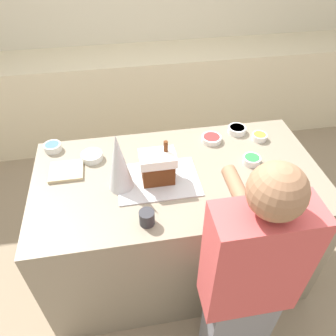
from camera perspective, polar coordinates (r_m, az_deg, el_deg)
name	(u,v)px	position (r m, az deg, el deg)	size (l,w,h in m)	color
ground_plane	(176,262)	(2.69, 1.40, -16.00)	(12.00, 12.00, 0.00)	gray
wall_back	(138,6)	(3.69, -5.21, 26.25)	(8.00, 0.05, 2.60)	beige
back_cabinet_block	(146,95)	(3.70, -3.89, 12.52)	(6.00, 0.60, 0.95)	beige
kitchen_island	(177,224)	(2.30, 1.59, -9.72)	(1.73, 0.91, 0.94)	gray
baking_tray	(158,180)	(1.92, -1.73, -2.09)	(0.47, 0.34, 0.01)	silver
gingerbread_house	(158,167)	(1.85, -1.78, 0.26)	(0.20, 0.14, 0.25)	#5B2D14
decorative_tree	(119,162)	(1.78, -8.58, 0.99)	(0.14, 0.14, 0.36)	silver
candy_bowl_beside_tree	(211,139)	(2.22, 7.58, 5.11)	(0.13, 0.13, 0.04)	white
candy_bowl_front_corner	(252,160)	(2.09, 14.36, 1.41)	(0.11, 0.11, 0.04)	white
candy_bowl_far_right	(259,137)	(2.30, 15.63, 5.30)	(0.10, 0.10, 0.04)	white
candy_bowl_far_left	(92,156)	(2.11, -13.12, 2.04)	(0.13, 0.13, 0.04)	silver
candy_bowl_center_rear	(237,130)	(2.33, 11.91, 6.58)	(0.12, 0.12, 0.04)	white
candy_bowl_near_tray_left	(53,147)	(2.25, -19.45, 3.49)	(0.11, 0.11, 0.05)	silver
cookbook	(66,171)	(2.06, -17.29, -0.49)	(0.20, 0.18, 0.02)	#CCB78C
mug	(147,218)	(1.68, -3.69, -8.63)	(0.08, 0.08, 0.08)	#2D2D33
person	(245,291)	(1.67, 13.30, -20.05)	(0.42, 0.52, 1.59)	slate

